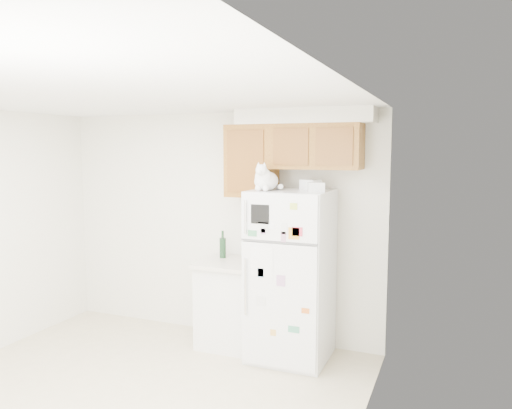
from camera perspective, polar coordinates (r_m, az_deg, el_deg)
The scene contains 8 objects.
room_shell at distance 4.07m, azimuth -14.06°, elevation 0.15°, with size 3.84×4.04×2.52m.
refrigerator at distance 5.03m, azimuth 3.98°, elevation -8.05°, with size 0.76×0.78×1.70m.
base_counter at distance 5.44m, azimuth -2.86°, elevation -11.16°, with size 0.64×0.64×0.92m.
cat at distance 4.82m, azimuth 1.09°, elevation 2.85°, with size 0.27×0.40×0.28m.
storage_box_back at distance 4.94m, azimuth 6.25°, elevation 2.25°, with size 0.18×0.13×0.10m, color white.
storage_box_front at distance 4.69m, azimuth 6.88°, elevation 1.97°, with size 0.15×0.11×0.09m, color white.
bottle_green at distance 5.45m, azimuth -3.82°, elevation -4.56°, with size 0.07×0.07×0.30m, color #19381E, non-canonical shape.
bottle_amber at distance 5.33m, azimuth -1.28°, elevation -4.87°, with size 0.07×0.07×0.28m, color #593814, non-canonical shape.
Camera 1 is at (2.52, -3.02, 2.10)m, focal length 35.00 mm.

